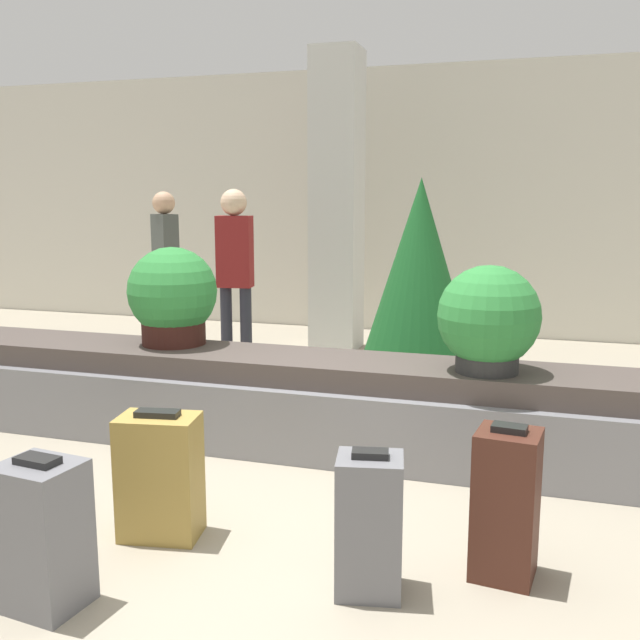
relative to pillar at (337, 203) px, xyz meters
The scene contains 13 objects.
ground_plane 4.74m from the pillar, 80.03° to the right, with size 18.00×18.00×0.00m, color #9E937F.
back_wall 1.45m from the pillar, 57.81° to the left, with size 18.00×0.06×3.20m.
carousel 3.46m from the pillar, 76.04° to the right, with size 6.57×0.77×0.62m.
pillar is the anchor object (origin of this frame).
suitcase_0 5.14m from the pillar, 72.48° to the right, with size 0.32×0.29×0.63m.
suitcase_1 5.40m from the pillar, 87.30° to the right, with size 0.35×0.31×0.65m.
suitcase_2 4.75m from the pillar, 85.06° to the right, with size 0.42×0.31×0.65m.
suitcase_7 5.04m from the pillar, 65.29° to the right, with size 0.30×0.29×0.70m.
potted_plant_0 3.09m from the pillar, 96.84° to the right, with size 0.63×0.63×0.70m.
potted_plant_1 3.74m from the pillar, 59.81° to the right, with size 0.61×0.61×0.65m.
traveler_0 1.95m from the pillar, 161.11° to the right, with size 0.37×0.33×1.72m.
traveler_1 1.63m from the pillar, 112.35° to the right, with size 0.34×0.24×1.74m.
decorated_tree 2.28m from the pillar, 56.50° to the right, with size 1.03×1.03×1.82m.
Camera 1 is at (1.36, -3.10, 1.68)m, focal length 40.00 mm.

